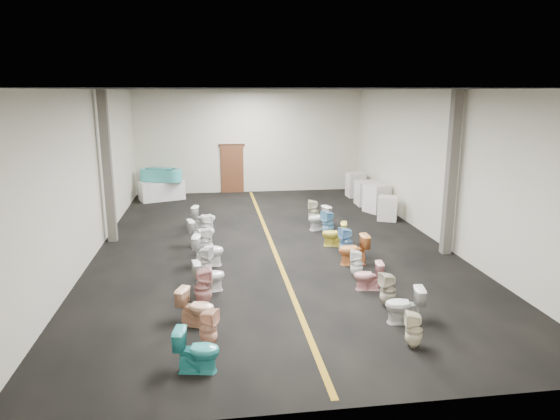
{
  "coord_description": "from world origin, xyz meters",
  "views": [
    {
      "loc": [
        -1.7,
        -14.13,
        4.47
      ],
      "look_at": [
        0.39,
        1.0,
        0.79
      ],
      "focal_mm": 32.0,
      "sensor_mm": 36.0,
      "label": 1
    }
  ],
  "objects_px": {
    "toilet_left_2": "(196,307)",
    "toilet_left_6": "(208,250)",
    "toilet_right_6": "(346,241)",
    "toilet_left_4": "(209,276)",
    "toilet_right_9": "(319,218)",
    "toilet_left_5": "(205,262)",
    "toilet_right_0": "(414,330)",
    "toilet_right_7": "(334,234)",
    "toilet_left_7": "(206,241)",
    "toilet_left_3": "(203,287)",
    "toilet_right_3": "(368,276)",
    "toilet_right_2": "(388,290)",
    "toilet_left_8": "(201,232)",
    "toilet_left_10": "(204,218)",
    "toilet_left_0": "(197,350)",
    "display_table": "(162,190)",
    "appliance_crate_b": "(377,198)",
    "appliance_crate_c": "(367,193)",
    "toilet_left_9": "(206,226)",
    "toilet_right_4": "(357,263)",
    "appliance_crate_d": "(356,185)",
    "toilet_right_5": "(353,250)",
    "bathtub": "(161,174)",
    "toilet_right_1": "(404,305)",
    "toilet_right_8": "(328,224)",
    "toilet_left_1": "(208,328)",
    "appliance_crate_a": "(388,208)",
    "toilet_right_10": "(314,211)"
  },
  "relations": [
    {
      "from": "toilet_left_6",
      "to": "toilet_right_6",
      "type": "height_order",
      "value": "toilet_left_6"
    },
    {
      "from": "toilet_right_7",
      "to": "toilet_right_9",
      "type": "relative_size",
      "value": 0.95
    },
    {
      "from": "toilet_left_0",
      "to": "toilet_left_7",
      "type": "xyz_separation_m",
      "value": [
        0.09,
        6.03,
        0.01
      ]
    },
    {
      "from": "toilet_left_1",
      "to": "toilet_left_9",
      "type": "bearing_deg",
      "value": 24.19
    },
    {
      "from": "toilet_left_10",
      "to": "toilet_right_2",
      "type": "height_order",
      "value": "toilet_left_10"
    },
    {
      "from": "appliance_crate_c",
      "to": "toilet_left_3",
      "type": "xyz_separation_m",
      "value": [
        -6.37,
        -8.81,
        -0.06
      ]
    },
    {
      "from": "appliance_crate_c",
      "to": "toilet_right_1",
      "type": "height_order",
      "value": "appliance_crate_c"
    },
    {
      "from": "toilet_left_9",
      "to": "toilet_right_5",
      "type": "distance_m",
      "value": 4.87
    },
    {
      "from": "appliance_crate_d",
      "to": "toilet_left_6",
      "type": "height_order",
      "value": "appliance_crate_d"
    },
    {
      "from": "toilet_left_1",
      "to": "toilet_left_2",
      "type": "relative_size",
      "value": 0.96
    },
    {
      "from": "toilet_left_5",
      "to": "toilet_right_0",
      "type": "bearing_deg",
      "value": -114.8
    },
    {
      "from": "toilet_left_9",
      "to": "toilet_right_1",
      "type": "relative_size",
      "value": 0.97
    },
    {
      "from": "toilet_left_0",
      "to": "toilet_left_10",
      "type": "relative_size",
      "value": 0.96
    },
    {
      "from": "appliance_crate_b",
      "to": "toilet_left_6",
      "type": "bearing_deg",
      "value": -140.95
    },
    {
      "from": "bathtub",
      "to": "appliance_crate_d",
      "type": "distance_m",
      "value": 8.24
    },
    {
      "from": "toilet_left_2",
      "to": "toilet_left_7",
      "type": "relative_size",
      "value": 0.98
    },
    {
      "from": "display_table",
      "to": "appliance_crate_b",
      "type": "relative_size",
      "value": 1.7
    },
    {
      "from": "toilet_right_5",
      "to": "toilet_left_5",
      "type": "bearing_deg",
      "value": -86.96
    },
    {
      "from": "toilet_right_2",
      "to": "display_table",
      "type": "bearing_deg",
      "value": -158.4
    },
    {
      "from": "toilet_right_2",
      "to": "toilet_right_0",
      "type": "bearing_deg",
      "value": -9.65
    },
    {
      "from": "toilet_left_5",
      "to": "toilet_right_4",
      "type": "distance_m",
      "value": 3.72
    },
    {
      "from": "toilet_right_0",
      "to": "toilet_left_2",
      "type": "bearing_deg",
      "value": -97.86
    },
    {
      "from": "toilet_right_0",
      "to": "appliance_crate_b",
      "type": "bearing_deg",
      "value": 177.32
    },
    {
      "from": "display_table",
      "to": "toilet_right_5",
      "type": "distance_m",
      "value": 10.53
    },
    {
      "from": "toilet_left_2",
      "to": "toilet_right_10",
      "type": "distance_m",
      "value": 8.21
    },
    {
      "from": "toilet_left_3",
      "to": "toilet_right_1",
      "type": "distance_m",
      "value": 4.15
    },
    {
      "from": "appliance_crate_a",
      "to": "toilet_right_0",
      "type": "xyz_separation_m",
      "value": [
        -2.64,
        -8.72,
        -0.08
      ]
    },
    {
      "from": "appliance_crate_c",
      "to": "appliance_crate_d",
      "type": "xyz_separation_m",
      "value": [
        0.0,
        1.6,
        0.04
      ]
    },
    {
      "from": "toilet_left_4",
      "to": "toilet_right_2",
      "type": "bearing_deg",
      "value": -119.09
    },
    {
      "from": "toilet_right_7",
      "to": "toilet_right_8",
      "type": "bearing_deg",
      "value": -167.6
    },
    {
      "from": "toilet_left_9",
      "to": "toilet_right_2",
      "type": "bearing_deg",
      "value": -164.94
    },
    {
      "from": "toilet_left_4",
      "to": "toilet_right_9",
      "type": "distance_m",
      "value": 5.92
    },
    {
      "from": "appliance_crate_d",
      "to": "toilet_left_5",
      "type": "xyz_separation_m",
      "value": [
        -6.34,
        -8.65,
        -0.15
      ]
    },
    {
      "from": "appliance_crate_b",
      "to": "display_table",
      "type": "bearing_deg",
      "value": 158.06
    },
    {
      "from": "toilet_left_3",
      "to": "toilet_right_3",
      "type": "relative_size",
      "value": 1.25
    },
    {
      "from": "toilet_left_6",
      "to": "toilet_left_8",
      "type": "xyz_separation_m",
      "value": [
        -0.21,
        1.72,
        -0.0
      ]
    },
    {
      "from": "toilet_right_8",
      "to": "toilet_right_9",
      "type": "relative_size",
      "value": 1.09
    },
    {
      "from": "toilet_left_0",
      "to": "toilet_left_4",
      "type": "xyz_separation_m",
      "value": [
        0.18,
        3.35,
        -0.01
      ]
    },
    {
      "from": "toilet_left_4",
      "to": "toilet_right_0",
      "type": "height_order",
      "value": "toilet_left_4"
    },
    {
      "from": "bathtub",
      "to": "toilet_left_1",
      "type": "xyz_separation_m",
      "value": [
        1.95,
        -12.7,
        -0.71
      ]
    },
    {
      "from": "toilet_left_3",
      "to": "toilet_left_10",
      "type": "height_order",
      "value": "toilet_left_3"
    },
    {
      "from": "toilet_left_2",
      "to": "toilet_left_6",
      "type": "xyz_separation_m",
      "value": [
        0.22,
        3.45,
        0.03
      ]
    },
    {
      "from": "toilet_left_0",
      "to": "toilet_left_9",
      "type": "height_order",
      "value": "toilet_left_0"
    },
    {
      "from": "appliance_crate_b",
      "to": "toilet_right_3",
      "type": "height_order",
      "value": "appliance_crate_b"
    },
    {
      "from": "toilet_right_2",
      "to": "toilet_left_8",
      "type": "bearing_deg",
      "value": -145.38
    },
    {
      "from": "toilet_left_3",
      "to": "toilet_right_4",
      "type": "distance_m",
      "value": 3.89
    },
    {
      "from": "appliance_crate_c",
      "to": "toilet_left_9",
      "type": "bearing_deg",
      "value": -149.35
    },
    {
      "from": "toilet_right_0",
      "to": "toilet_left_4",
      "type": "bearing_deg",
      "value": -118.46
    },
    {
      "from": "toilet_left_0",
      "to": "toilet_right_0",
      "type": "xyz_separation_m",
      "value": [
        3.78,
        0.25,
        -0.03
      ]
    },
    {
      "from": "toilet_left_7",
      "to": "toilet_right_0",
      "type": "distance_m",
      "value": 6.86
    }
  ]
}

